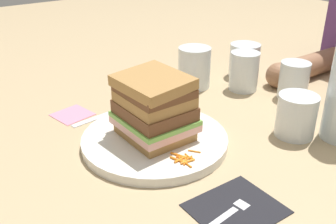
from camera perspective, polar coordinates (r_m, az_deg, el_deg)
name	(u,v)px	position (r m, az deg, el deg)	size (l,w,h in m)	color
ground_plane	(163,148)	(0.71, -0.70, -5.22)	(3.00, 3.00, 0.00)	tan
main_plate	(155,140)	(0.72, -1.94, -4.09)	(0.27, 0.27, 0.02)	white
sandwich	(154,108)	(0.69, -2.05, 0.63)	(0.13, 0.12, 0.12)	#A87A42
carrot_shred_0	(128,115)	(0.79, -5.88, -0.49)	(0.00, 0.00, 0.02)	orange
carrot_shred_1	(123,122)	(0.76, -6.60, -1.43)	(0.00, 0.00, 0.03)	orange
carrot_shred_2	(126,123)	(0.76, -6.11, -1.55)	(0.00, 0.00, 0.02)	orange
carrot_shred_3	(134,122)	(0.76, -5.05, -1.51)	(0.00, 0.00, 0.02)	orange
carrot_shred_4	(127,118)	(0.78, -5.95, -0.86)	(0.00, 0.00, 0.03)	orange
carrot_shred_5	(135,116)	(0.78, -4.84, -0.65)	(0.00, 0.00, 0.03)	orange
carrot_shred_6	(188,161)	(0.64, 2.89, -7.23)	(0.00, 0.00, 0.03)	orange
carrot_shred_7	(179,155)	(0.65, 1.61, -6.35)	(0.00, 0.00, 0.03)	orange
carrot_shred_8	(191,156)	(0.66, 3.33, -6.39)	(0.00, 0.00, 0.02)	orange
carrot_shred_9	(178,160)	(0.64, 1.54, -7.07)	(0.00, 0.00, 0.03)	orange
carrot_shred_10	(185,158)	(0.65, 2.45, -6.69)	(0.00, 0.00, 0.03)	orange
carrot_shred_11	(194,151)	(0.67, 3.88, -5.76)	(0.00, 0.00, 0.02)	orange
carrot_shred_12	(187,159)	(0.65, 2.80, -6.93)	(0.00, 0.00, 0.03)	orange
carrot_shred_13	(185,160)	(0.64, 2.50, -7.08)	(0.00, 0.00, 0.03)	orange
carrot_shred_14	(185,162)	(0.64, 2.51, -7.38)	(0.00, 0.00, 0.03)	orange
carrot_shred_15	(181,159)	(0.65, 1.92, -6.90)	(0.00, 0.00, 0.03)	orange
napkin_dark	(236,208)	(0.58, 9.91, -13.71)	(0.11, 0.12, 0.00)	black
fork	(226,214)	(0.57, 8.49, -14.51)	(0.03, 0.17, 0.00)	silver
knife	(111,112)	(0.84, -8.34, -0.04)	(0.04, 0.20, 0.00)	silver
juice_glass	(296,118)	(0.77, 18.20, -0.87)	(0.07, 0.07, 0.08)	white
empty_tumbler_0	(244,71)	(0.96, 11.07, 5.88)	(0.07, 0.07, 0.09)	silver
empty_tumbler_1	(294,80)	(0.94, 17.92, 4.43)	(0.07, 0.07, 0.09)	silver
empty_tumbler_2	(244,60)	(1.04, 11.12, 7.43)	(0.08, 0.08, 0.09)	silver
empty_tumbler_3	(194,67)	(0.96, 3.87, 6.52)	(0.08, 0.08, 0.10)	silver
napkin_pink	(72,114)	(0.85, -13.82, -0.33)	(0.07, 0.07, 0.00)	pink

